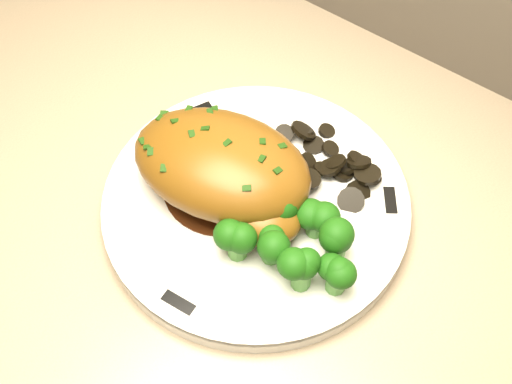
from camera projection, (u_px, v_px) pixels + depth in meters
The scene contains 8 objects.
plate at pixel (256, 204), 0.60m from camera, with size 0.28×0.28×0.02m, color silver.
rim_accent_0 at pixel (390, 200), 0.59m from camera, with size 0.03×0.01×0.00m, color black.
rim_accent_1 at pixel (198, 110), 0.65m from camera, with size 0.03×0.01×0.00m, color black.
rim_accent_2 at pixel (178, 303), 0.53m from camera, with size 0.03×0.01×0.00m, color black.
gravy_pool at pixel (223, 186), 0.60m from camera, with size 0.11×0.11×0.00m, color #331609.
chicken_breast at pixel (226, 170), 0.57m from camera, with size 0.19×0.15×0.06m.
mushroom_pile at pixel (324, 163), 0.61m from camera, with size 0.10×0.07×0.03m.
broccoli_florets at pixel (297, 243), 0.54m from camera, with size 0.11×0.09×0.04m.
Camera 1 is at (-0.35, 1.44, 1.40)m, focal length 45.00 mm.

